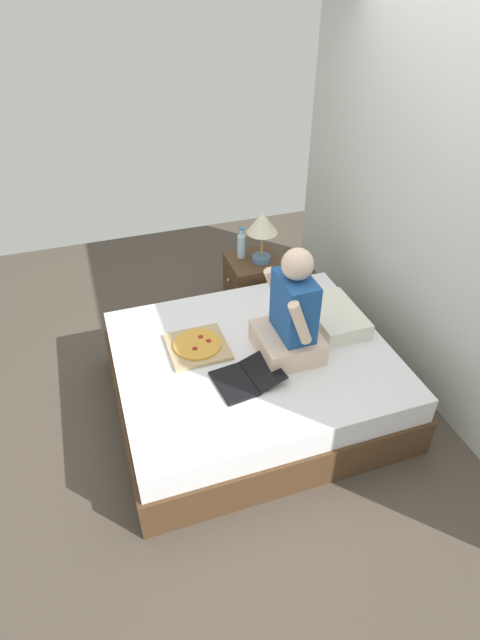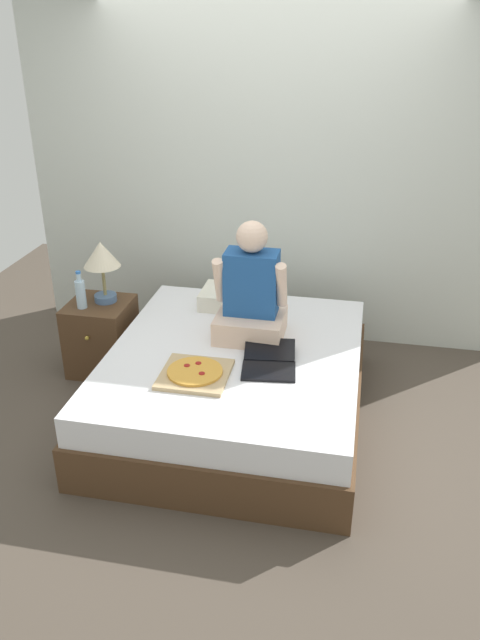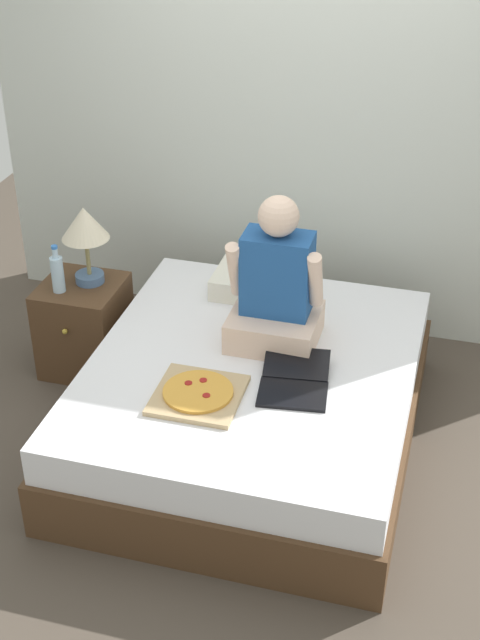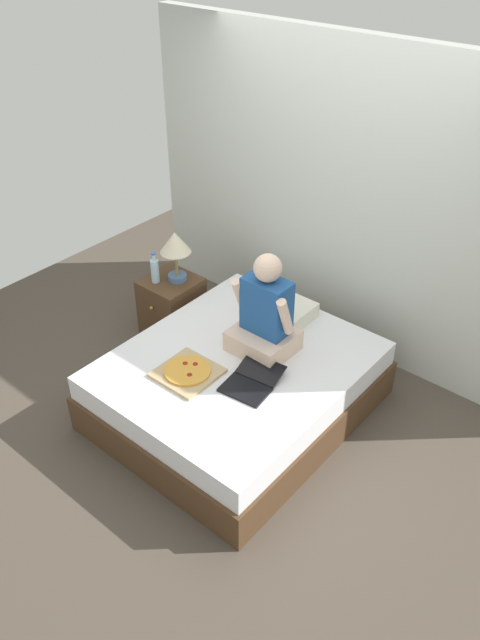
# 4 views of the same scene
# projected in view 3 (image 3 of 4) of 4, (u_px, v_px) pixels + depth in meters

# --- Properties ---
(ground_plane) EXTENTS (5.82, 5.82, 0.00)m
(ground_plane) POSITION_uv_depth(u_px,v_px,m) (251.00, 439.00, 4.63)
(ground_plane) COLOR #4C4238
(wall_back) EXTENTS (3.82, 0.12, 2.50)m
(wall_back) POSITION_uv_depth(u_px,v_px,m) (312.00, 125.00, 5.04)
(wall_back) COLOR silver
(wall_back) RESTS_ON ground
(bed) EXTENTS (1.62, 1.89, 0.49)m
(bed) POSITION_uv_depth(u_px,v_px,m) (252.00, 402.00, 4.50)
(bed) COLOR #4C331E
(bed) RESTS_ON ground
(nightstand_left) EXTENTS (0.44, 0.47, 0.54)m
(nightstand_left) POSITION_uv_depth(u_px,v_px,m) (84.00, 326.00, 5.06)
(nightstand_left) COLOR #4C331E
(nightstand_left) RESTS_ON ground
(lamp_on_left_nightstand) EXTENTS (0.26, 0.26, 0.45)m
(lamp_on_left_nightstand) POSITION_uv_depth(u_px,v_px,m) (85.00, 229.00, 4.78)
(lamp_on_left_nightstand) COLOR #4C6B93
(lamp_on_left_nightstand) RESTS_ON nightstand_left
(water_bottle) EXTENTS (0.07, 0.07, 0.28)m
(water_bottle) POSITION_uv_depth(u_px,v_px,m) (57.00, 273.00, 4.81)
(water_bottle) COLOR silver
(water_bottle) RESTS_ON nightstand_left
(pillow) EXTENTS (0.52, 0.34, 0.12)m
(pillow) POSITION_uv_depth(u_px,v_px,m) (262.00, 284.00, 4.92)
(pillow) COLOR silver
(pillow) RESTS_ON bed
(person_seated) EXTENTS (0.47, 0.40, 0.78)m
(person_seated) POSITION_uv_depth(u_px,v_px,m) (276.00, 290.00, 4.40)
(person_seated) COLOR beige
(person_seated) RESTS_ON bed
(laptop) EXTENTS (0.37, 0.45, 0.07)m
(laptop) POSITION_uv_depth(u_px,v_px,m) (294.00, 384.00, 4.18)
(laptop) COLOR black
(laptop) RESTS_ON bed
(pizza_box) EXTENTS (0.40, 0.40, 0.05)m
(pizza_box) POSITION_uv_depth(u_px,v_px,m) (198.00, 394.00, 4.12)
(pizza_box) COLOR tan
(pizza_box) RESTS_ON bed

